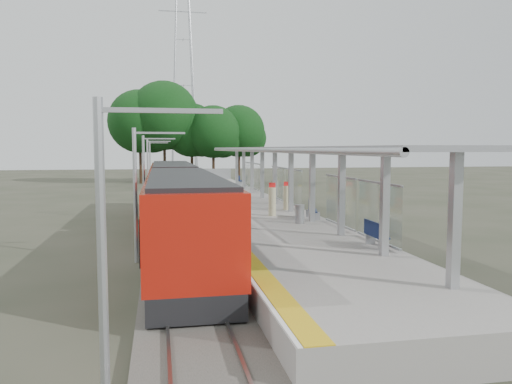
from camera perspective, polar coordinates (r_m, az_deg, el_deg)
ground at (r=15.10m, az=10.59°, el=-12.76°), size 200.00×200.00×0.00m
trackbed at (r=33.66m, az=-9.49°, el=-2.69°), size 3.00×70.00×0.24m
platform at (r=34.02m, az=-1.90°, el=-1.89°), size 6.00×50.00×1.00m
tactile_strip at (r=33.66m, az=-6.19°, el=-1.12°), size 0.60×50.00×0.02m
end_fence at (r=58.62m, az=-5.79°, el=2.06°), size 6.00×0.10×1.20m
train at (r=25.73m, az=-9.07°, el=-0.71°), size 2.74×27.60×3.62m
canopy at (r=30.35m, az=2.23°, el=4.27°), size 3.27×38.00×3.66m
pylon at (r=87.65m, az=-8.31°, el=14.42°), size 8.00×4.00×38.00m
tree_cluster at (r=66.50m, az=-8.56°, el=7.70°), size 20.69×9.61×13.28m
catenary_masts at (r=32.40m, az=-12.55°, el=1.93°), size 2.08×48.16×5.40m
bench_near at (r=18.71m, az=13.41°, el=-4.61°), size 0.45×1.40×0.95m
bench_mid at (r=25.56m, az=6.33°, el=-1.96°), size 0.78×1.45×0.95m
bench_far at (r=49.02m, az=-1.94°, el=1.39°), size 0.54×1.41×0.94m
info_pillar_near at (r=26.58m, az=1.86°, el=-1.08°), size 0.40×0.40×1.77m
info_pillar_far at (r=29.20m, az=3.50°, el=-0.65°), size 0.37×0.37×1.64m
litter_bin at (r=24.03m, az=5.02°, el=-2.51°), size 0.47×0.47×0.90m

